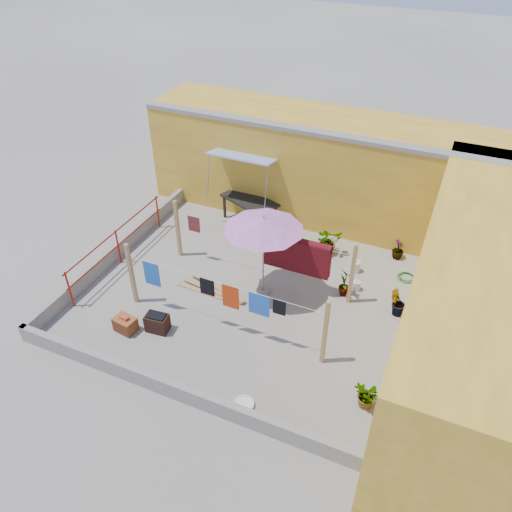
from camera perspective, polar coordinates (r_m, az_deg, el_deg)
name	(u,v)px	position (r m, az deg, el deg)	size (l,w,h in m)	color
ground	(247,294)	(13.13, -1.02, -4.39)	(80.00, 80.00, 0.00)	#9E998E
wall_back	(325,168)	(15.79, 7.85, 9.96)	(11.00, 3.27, 3.21)	gold
wall_right	(471,303)	(11.42, 23.41, -4.93)	(2.40, 9.00, 3.20)	gold
parapet_front	(175,390)	(10.84, -9.24, -14.90)	(8.30, 0.16, 0.44)	gray
parapet_left	(118,250)	(14.82, -15.50, 0.62)	(0.16, 7.30, 0.44)	gray
red_railing	(117,242)	(14.29, -15.56, 1.59)	(0.05, 4.20, 1.10)	maroon
clothesline_rig	(285,259)	(12.63, 3.34, -0.37)	(5.09, 2.35, 1.80)	tan
patio_umbrella	(264,224)	(11.93, 0.87, 3.67)	(2.51, 2.51, 2.37)	gray
outdoor_table	(250,202)	(15.52, -0.74, 6.24)	(1.99, 1.49, 0.84)	black
brick_stack	(125,324)	(12.44, -14.70, -7.55)	(0.56, 0.44, 0.45)	#A45226
lumber_pile	(213,290)	(13.20, -4.96, -3.94)	(1.98, 0.64, 0.12)	tan
brazier	(157,323)	(12.25, -11.23, -7.47)	(0.57, 0.41, 0.48)	black
white_basin	(244,404)	(10.72, -1.44, -16.58)	(0.46, 0.46, 0.08)	silver
water_jug_a	(356,286)	(13.45, 11.40, -3.35)	(0.20, 0.20, 0.31)	silver
water_jug_b	(356,267)	(14.05, 11.33, -1.19)	(0.24, 0.24, 0.38)	silver
green_hose	(406,277)	(14.23, 16.81, -2.33)	(0.49, 0.49, 0.07)	#1A6817
plant_back_a	(328,241)	(14.51, 8.26, 1.73)	(0.72, 0.63, 0.81)	#1E5F1B
plant_back_b	(398,249)	(14.77, 15.92, 0.74)	(0.33, 0.33, 0.59)	#1E5F1B
plant_right_a	(345,282)	(13.03, 10.16, -2.90)	(0.47, 0.32, 0.88)	#1E5F1B
plant_right_b	(397,303)	(12.79, 15.84, -5.19)	(0.42, 0.34, 0.76)	#1E5F1B
plant_right_c	(368,397)	(10.74, 12.63, -15.41)	(0.55, 0.48, 0.61)	#1E5F1B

